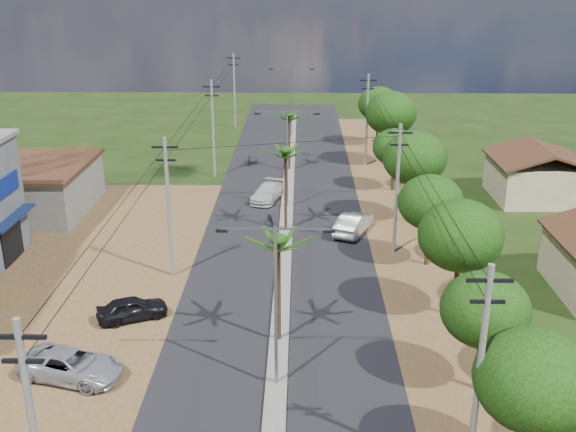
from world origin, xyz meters
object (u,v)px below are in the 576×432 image
car_white_far (267,193)px  car_parked_dark (132,309)px  car_parked_silver (71,366)px  car_silver_mid (354,224)px

car_white_far → car_parked_dark: bearing=-92.7°
car_parked_silver → car_parked_dark: (1.52, 5.78, -0.04)m
car_white_far → car_parked_dark: (-6.49, -20.68, -0.01)m
car_silver_mid → car_parked_dark: 18.71m
car_silver_mid → car_white_far: bearing=-24.3°
car_white_far → car_parked_silver: (-8.00, -26.47, 0.03)m
car_silver_mid → car_parked_silver: car_silver_mid is taller
car_parked_dark → car_white_far: bearing=-41.8°
car_parked_silver → car_parked_dark: 5.98m
car_white_far → car_parked_dark: 21.68m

